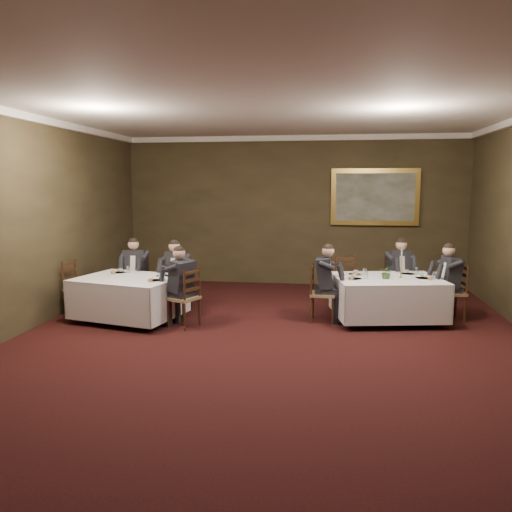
% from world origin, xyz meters
% --- Properties ---
extents(ground, '(10.00, 10.00, 0.00)m').
position_xyz_m(ground, '(0.00, 0.00, 0.00)').
color(ground, black).
rests_on(ground, ground).
extents(ceiling, '(8.00, 10.00, 0.10)m').
position_xyz_m(ceiling, '(0.00, 0.00, 3.50)').
color(ceiling, silver).
rests_on(ceiling, back_wall).
extents(back_wall, '(8.00, 0.10, 3.50)m').
position_xyz_m(back_wall, '(0.00, 5.00, 1.75)').
color(back_wall, '#312A18').
rests_on(back_wall, ground).
extents(front_wall, '(8.00, 0.10, 3.50)m').
position_xyz_m(front_wall, '(0.00, -5.00, 1.75)').
color(front_wall, '#312A18').
rests_on(front_wall, ground).
extents(left_wall, '(0.10, 10.00, 3.50)m').
position_xyz_m(left_wall, '(-4.00, 0.00, 1.75)').
color(left_wall, '#312A18').
rests_on(left_wall, ground).
extents(crown_molding, '(8.00, 10.00, 0.12)m').
position_xyz_m(crown_molding, '(0.00, 0.00, 3.44)').
color(crown_molding, white).
rests_on(crown_molding, back_wall).
extents(table_main, '(2.03, 1.68, 0.67)m').
position_xyz_m(table_main, '(1.88, 1.92, 0.45)').
color(table_main, '#321C0E').
rests_on(table_main, ground).
extents(table_second, '(1.99, 1.68, 0.67)m').
position_xyz_m(table_second, '(-2.60, 1.29, 0.45)').
color(table_second, '#321C0E').
rests_on(table_second, ground).
extents(chair_main_backleft, '(0.54, 0.52, 1.00)m').
position_xyz_m(chair_main_backleft, '(1.23, 2.74, 0.28)').
color(chair_main_backleft, olive).
rests_on(chair_main_backleft, ground).
extents(chair_main_backright, '(0.56, 0.54, 1.00)m').
position_xyz_m(chair_main_backright, '(2.18, 2.92, 0.28)').
color(chair_main_backright, olive).
rests_on(chair_main_backright, ground).
extents(diner_main_backright, '(0.54, 0.59, 1.35)m').
position_xyz_m(diner_main_backright, '(2.19, 2.91, 0.51)').
color(diner_main_backright, black).
rests_on(diner_main_backright, chair_main_backright).
extents(chair_main_endleft, '(0.43, 0.45, 1.00)m').
position_xyz_m(chair_main_endleft, '(0.75, 1.71, 0.28)').
color(chair_main_endleft, olive).
rests_on(chair_main_endleft, ground).
extents(diner_main_endleft, '(0.49, 0.43, 1.35)m').
position_xyz_m(diner_main_endleft, '(0.76, 1.71, 0.51)').
color(diner_main_endleft, black).
rests_on(diner_main_endleft, chair_main_endleft).
extents(chair_main_endright, '(0.49, 0.51, 1.00)m').
position_xyz_m(chair_main_endright, '(3.00, 2.13, 0.28)').
color(chair_main_endright, olive).
rests_on(chair_main_endright, ground).
extents(diner_main_endright, '(0.54, 0.48, 1.35)m').
position_xyz_m(diner_main_endright, '(2.99, 2.12, 0.51)').
color(diner_main_endright, black).
rests_on(diner_main_endright, chair_main_endright).
extents(chair_sec_backleft, '(0.45, 0.43, 1.00)m').
position_xyz_m(chair_sec_backleft, '(-2.86, 2.26, 0.28)').
color(chair_sec_backleft, olive).
rests_on(chair_sec_backleft, ground).
extents(diner_sec_backleft, '(0.43, 0.49, 1.35)m').
position_xyz_m(diner_sec_backleft, '(-2.86, 2.25, 0.51)').
color(diner_sec_backleft, black).
rests_on(diner_sec_backleft, chair_sec_backleft).
extents(chair_sec_backright, '(0.56, 0.55, 1.00)m').
position_xyz_m(chair_sec_backright, '(-1.94, 2.05, 0.28)').
color(chair_sec_backright, olive).
rests_on(chair_sec_backright, ground).
extents(diner_sec_backright, '(0.55, 0.59, 1.35)m').
position_xyz_m(diner_sec_backright, '(-1.95, 2.04, 0.51)').
color(diner_sec_backright, black).
rests_on(diner_sec_backright, chair_sec_backright).
extents(chair_sec_endright, '(0.56, 0.57, 1.00)m').
position_xyz_m(chair_sec_endright, '(-1.53, 1.04, 0.28)').
color(chair_sec_endright, olive).
rests_on(chair_sec_endright, ground).
extents(diner_sec_endright, '(0.60, 0.56, 1.35)m').
position_xyz_m(diner_sec_endright, '(-1.54, 1.05, 0.51)').
color(diner_sec_endright, black).
rests_on(diner_sec_endright, chair_sec_endright).
extents(chair_sec_endleft, '(0.46, 0.48, 1.00)m').
position_xyz_m(chair_sec_endleft, '(-3.67, 1.54, 0.28)').
color(chair_sec_endleft, olive).
rests_on(chair_sec_endleft, ground).
extents(centerpiece, '(0.26, 0.24, 0.25)m').
position_xyz_m(centerpiece, '(1.84, 1.81, 0.89)').
color(centerpiece, '#2D5926').
rests_on(centerpiece, table_main).
extents(candlestick, '(0.08, 0.08, 0.52)m').
position_xyz_m(candlestick, '(2.10, 1.98, 0.95)').
color(candlestick, gold).
rests_on(candlestick, table_main).
extents(place_setting_table_main, '(0.33, 0.31, 0.14)m').
position_xyz_m(place_setting_table_main, '(1.38, 2.23, 0.80)').
color(place_setting_table_main, white).
rests_on(place_setting_table_main, table_main).
extents(place_setting_table_second, '(0.33, 0.31, 0.14)m').
position_xyz_m(place_setting_table_second, '(-2.92, 1.78, 0.80)').
color(place_setting_table_second, white).
rests_on(place_setting_table_second, table_second).
extents(painting, '(1.99, 0.09, 1.30)m').
position_xyz_m(painting, '(1.88, 4.94, 2.09)').
color(painting, gold).
rests_on(painting, back_wall).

